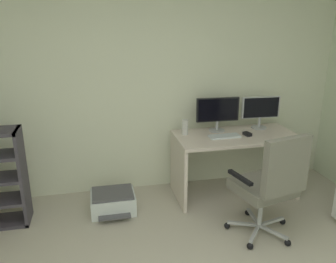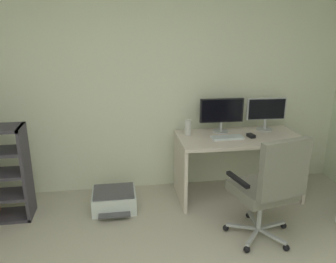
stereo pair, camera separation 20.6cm
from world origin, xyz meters
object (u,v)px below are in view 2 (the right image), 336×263
(monitor_main, at_px, (222,112))
(desktop_speaker, at_px, (188,128))
(computer_mouse, at_px, (251,136))
(office_chair, at_px, (270,185))
(keyboard, at_px, (227,137))
(desk, at_px, (239,153))
(monitor_secondary, at_px, (266,111))
(printer, at_px, (114,200))

(monitor_main, distance_m, desktop_speaker, 0.42)
(computer_mouse, height_order, office_chair, office_chair)
(desktop_speaker, height_order, office_chair, office_chair)
(keyboard, xyz_separation_m, office_chair, (0.12, -0.83, -0.16))
(desk, height_order, computer_mouse, computer_mouse)
(keyboard, relative_size, computer_mouse, 3.40)
(monitor_main, xyz_separation_m, desktop_speaker, (-0.39, -0.05, -0.15))
(computer_mouse, distance_m, office_chair, 0.86)
(desk, height_order, monitor_secondary, monitor_secondary)
(printer, bearing_deg, desktop_speaker, 15.38)
(desk, height_order, office_chair, office_chair)
(monitor_secondary, xyz_separation_m, printer, (-1.76, -0.28, -0.85))
(monitor_secondary, distance_m, desktop_speaker, 0.93)
(keyboard, distance_m, computer_mouse, 0.27)
(monitor_main, xyz_separation_m, computer_mouse, (0.27, -0.23, -0.22))
(computer_mouse, bearing_deg, desk, 144.09)
(keyboard, relative_size, printer, 0.74)
(keyboard, distance_m, desktop_speaker, 0.44)
(desktop_speaker, bearing_deg, keyboard, -24.76)
(desk, distance_m, monitor_secondary, 0.59)
(monitor_secondary, distance_m, office_chair, 1.20)
(monitor_secondary, bearing_deg, keyboard, -156.24)
(desk, height_order, desktop_speaker, desktop_speaker)
(monitor_secondary, distance_m, printer, 1.98)
(desktop_speaker, height_order, printer, desktop_speaker)
(monitor_secondary, distance_m, computer_mouse, 0.41)
(monitor_main, distance_m, office_chair, 1.14)
(monitor_secondary, xyz_separation_m, desktop_speaker, (-0.92, -0.05, -0.14))
(computer_mouse, relative_size, desktop_speaker, 0.59)
(office_chair, bearing_deg, monitor_secondary, 69.27)
(monitor_main, bearing_deg, office_chair, -83.25)
(keyboard, bearing_deg, office_chair, -83.42)
(monitor_main, height_order, computer_mouse, monitor_main)
(monitor_main, relative_size, computer_mouse, 4.94)
(monitor_main, bearing_deg, computer_mouse, -40.37)
(office_chair, height_order, printer, office_chair)
(keyboard, bearing_deg, desk, 15.93)
(office_chair, distance_m, printer, 1.64)
(monitor_secondary, bearing_deg, desktop_speaker, -177.04)
(printer, bearing_deg, office_chair, -29.93)
(monitor_main, relative_size, desktop_speaker, 2.91)
(desktop_speaker, relative_size, office_chair, 0.16)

